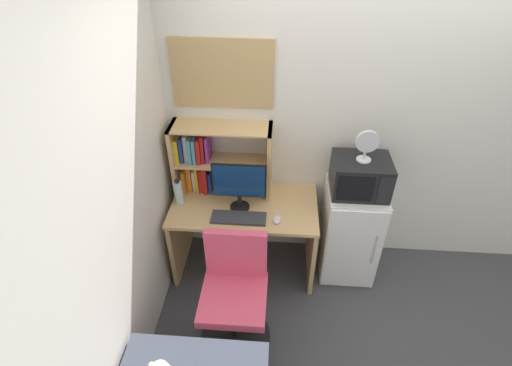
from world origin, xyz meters
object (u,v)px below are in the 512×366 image
monitor (239,184)px  computer_mouse (277,220)px  desk_chair (235,299)px  mini_fridge (350,231)px  desk_fan (367,144)px  wall_corkboard (222,74)px  hutch_bookshelf (207,159)px  microwave (360,176)px  water_bottle (178,192)px  keyboard (239,218)px

monitor → computer_mouse: monitor is taller
monitor → desk_chair: size_ratio=0.46×
monitor → mini_fridge: 1.09m
computer_mouse → desk_chair: bearing=-118.8°
desk_fan → wall_corkboard: 1.19m
hutch_bookshelf → wall_corkboard: (0.15, 0.11, 0.69)m
hutch_bookshelf → microwave: size_ratio=1.84×
water_bottle → microwave: (1.45, 0.07, 0.19)m
microwave → desk_chair: bearing=-140.7°
keyboard → computer_mouse: computer_mouse is taller
mini_fridge → desk_fan: desk_fan is taller
hutch_bookshelf → computer_mouse: (0.60, -0.39, -0.29)m
hutch_bookshelf → desk_fan: 1.28m
mini_fridge → water_bottle: bearing=-177.4°
monitor → mini_fridge: bearing=5.7°
computer_mouse → wall_corkboard: bearing=132.4°
keyboard → microwave: bearing=14.2°
computer_mouse → water_bottle: (-0.81, 0.17, 0.09)m
desk_chair → wall_corkboard: (-0.17, 1.01, 1.32)m
microwave → desk_fan: bearing=-82.0°
hutch_bookshelf → desk_chair: size_ratio=0.87×
water_bottle → wall_corkboard: (0.36, 0.33, 0.88)m
keyboard → hutch_bookshelf: bearing=127.7°
water_bottle → mini_fridge: bearing=2.6°
hutch_bookshelf → mini_fridge: size_ratio=0.91×
water_bottle → wall_corkboard: 1.01m
hutch_bookshelf → computer_mouse: 0.77m
monitor → computer_mouse: 0.41m
mini_fridge → desk_chair: size_ratio=0.96×
water_bottle → desk_fan: desk_fan is taller
desk_fan → wall_corkboard: bearing=166.4°
desk_chair → microwave: bearing=39.3°
keyboard → desk_chair: bearing=-87.5°
hutch_bookshelf → keyboard: size_ratio=1.87×
water_bottle → desk_fan: size_ratio=0.90×
water_bottle → microwave: bearing=2.7°
monitor → water_bottle: 0.53m
keyboard → water_bottle: bearing=161.7°
computer_mouse → wall_corkboard: 1.19m
monitor → desk_fan: (0.94, 0.09, 0.34)m
hutch_bookshelf → microwave: hutch_bookshelf is taller
computer_mouse → water_bottle: 0.84m
water_bottle → desk_chair: (0.53, -0.68, -0.43)m
hutch_bookshelf → monitor: size_ratio=1.90×
desk_chair → keyboard: bearing=92.5°
keyboard → wall_corkboard: 1.11m
keyboard → monitor: bearing=91.9°
water_bottle → wall_corkboard: size_ratio=0.30×
computer_mouse → microwave: size_ratio=0.22×
keyboard → mini_fridge: size_ratio=0.49×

